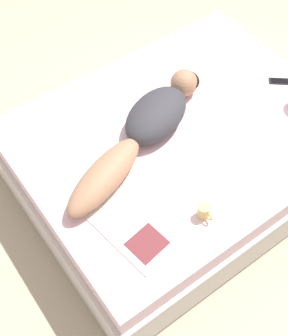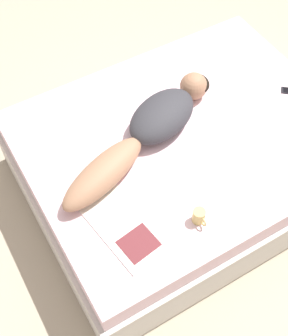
{
  "view_description": "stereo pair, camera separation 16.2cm",
  "coord_description": "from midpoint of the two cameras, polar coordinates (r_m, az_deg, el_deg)",
  "views": [
    {
      "loc": [
        1.48,
        -1.38,
        2.98
      ],
      "look_at": [
        0.13,
        -0.4,
        0.6
      ],
      "focal_mm": 50.0,
      "sensor_mm": 36.0,
      "label": 1
    },
    {
      "loc": [
        1.57,
        -1.25,
        2.98
      ],
      "look_at": [
        0.13,
        -0.4,
        0.6
      ],
      "focal_mm": 50.0,
      "sensor_mm": 36.0,
      "label": 2
    }
  ],
  "objects": [
    {
      "name": "bed",
      "position": [
        3.37,
        6.19,
        1.12
      ],
      "size": [
        1.72,
        2.19,
        0.55
      ],
      "color": "beige",
      "rests_on": "ground_plane"
    },
    {
      "name": "person",
      "position": [
        3.04,
        2.12,
        4.74
      ],
      "size": [
        0.67,
        1.37,
        0.2
      ],
      "rotation": [
        0.0,
        0.0,
        0.35
      ],
      "color": "#A37556",
      "rests_on": "bed"
    },
    {
      "name": "coffee_mug",
      "position": [
        2.75,
        8.4,
        -5.9
      ],
      "size": [
        0.11,
        0.07,
        0.1
      ],
      "color": "tan",
      "rests_on": "bed"
    },
    {
      "name": "ground_plane",
      "position": [
        3.59,
        5.81,
        -1.42
      ],
      "size": [
        12.0,
        12.0,
        0.0
      ],
      "primitive_type": "plane",
      "color": "#B7A88E"
    },
    {
      "name": "open_magazine",
      "position": [
        2.74,
        -0.72,
        -7.34
      ],
      "size": [
        0.59,
        0.37,
        0.01
      ],
      "rotation": [
        0.0,
        0.0,
        0.15
      ],
      "color": "silver",
      "rests_on": "bed"
    }
  ]
}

